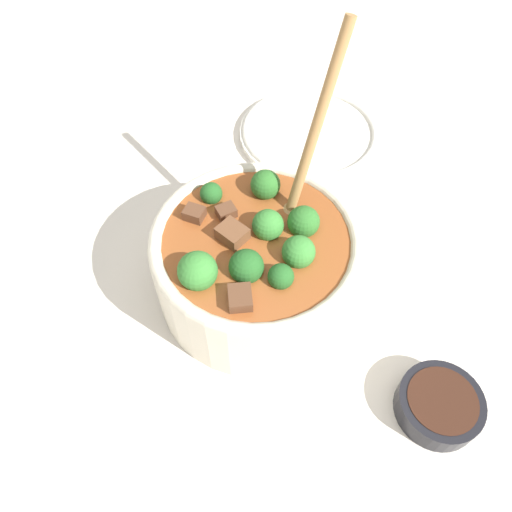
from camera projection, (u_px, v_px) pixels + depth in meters
name	position (u px, v px, depth m)	size (l,w,h in m)	color
ground_plane	(256.00, 288.00, 0.65)	(4.00, 4.00, 0.00)	silver
stew_bowl	(256.00, 260.00, 0.60)	(0.25, 0.25, 0.31)	beige
condiment_bowl	(439.00, 404.00, 0.54)	(0.09, 0.09, 0.03)	black
empty_plate	(310.00, 133.00, 0.81)	(0.23, 0.23, 0.02)	silver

